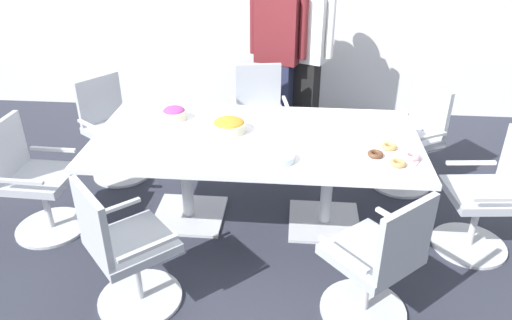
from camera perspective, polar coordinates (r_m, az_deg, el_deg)
ground_plane at (r=3.98m, az=0.00°, el=-7.04°), size 10.00×10.00×0.01m
conference_table at (r=3.65m, az=0.00°, el=1.04°), size 2.40×1.20×0.75m
office_chair_0 at (r=3.10m, az=-15.13°, el=-10.58°), size 0.76×0.76×0.91m
office_chair_1 at (r=3.00m, az=13.98°, el=-11.96°), size 0.76×0.76×0.91m
office_chair_2 at (r=3.84m, az=25.51°, el=-4.33°), size 0.59×0.59×0.91m
office_chair_3 at (r=4.49m, az=17.68°, el=1.95°), size 0.73×0.73×0.91m
office_chair_4 at (r=4.75m, az=0.46°, el=4.82°), size 0.63×0.63×0.91m
office_chair_5 at (r=4.64m, az=-16.32°, el=3.01°), size 0.75×0.75×0.91m
office_chair_6 at (r=4.02m, az=-24.52°, el=-2.60°), size 0.56×0.56×0.91m
person_standing_0 at (r=5.07m, az=2.55°, el=12.23°), size 0.60×0.35×1.72m
person_standing_1 at (r=5.13m, az=5.67°, el=12.35°), size 0.59×0.37×1.72m
snack_bowl_chips_orange at (r=3.66m, az=-3.19°, el=4.10°), size 0.26×0.26×0.10m
snack_bowl_candy_mix at (r=3.92m, az=-9.58°, el=5.45°), size 0.19×0.19×0.10m
donut_platter at (r=3.41m, az=15.80°, el=0.45°), size 0.35×0.35×0.04m
plate_stack at (r=3.25m, az=2.62°, el=0.26°), size 0.22×0.22×0.05m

